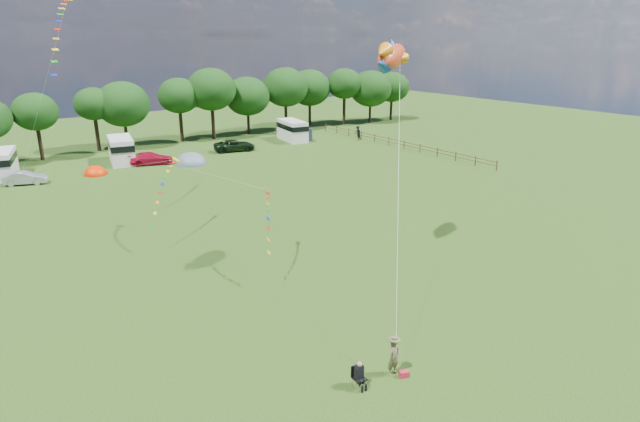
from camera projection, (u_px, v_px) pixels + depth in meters
ground_plane at (405, 317)px, 29.40m from camera, size 180.00×180.00×0.00m
tree_line at (151, 100)px, 72.74m from camera, size 102.98×10.98×10.27m
fence at (396, 142)px, 73.50m from camera, size 0.12×33.12×1.20m
car_b at (25, 178)px, 55.18m from camera, size 4.13×2.69×1.37m
car_c at (151, 158)px, 63.73m from camera, size 5.31×3.43×1.48m
car_d at (235, 145)px, 71.06m from camera, size 5.98×3.71×1.51m
campervan_b at (1, 163)px, 57.69m from camera, size 3.88×6.43×2.94m
campervan_c at (121, 149)px, 64.44m from camera, size 3.82×6.62×3.05m
campervan_d at (292, 130)px, 77.95m from camera, size 3.48×6.33×2.94m
tent_orange at (96, 174)px, 59.33m from camera, size 2.50×2.74×1.96m
tent_greyblue at (191, 164)px, 64.23m from camera, size 3.70×4.05×2.75m
awning_navy at (300, 135)px, 77.65m from camera, size 3.39×3.09×1.73m
kite_flyer at (394, 357)px, 24.15m from camera, size 0.71×0.51×1.80m
camp_chair at (359, 372)px, 23.31m from camera, size 0.57×0.56×1.30m
kite_bag at (404, 374)px, 24.21m from camera, size 0.48×0.39×0.30m
fish_kite at (390, 57)px, 32.85m from camera, size 4.24×2.94×2.26m
streamer_kite_a at (61, 22)px, 40.43m from camera, size 3.33×5.47×5.75m
streamer_kite_b at (166, 180)px, 39.95m from camera, size 4.21×4.66×3.78m
streamer_kite_c at (268, 210)px, 34.76m from camera, size 3.04×4.94×2.79m
walker_a at (359, 135)px, 78.43m from camera, size 0.77×0.49×1.54m
walker_b at (358, 131)px, 80.70m from camera, size 1.18×0.65×1.73m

